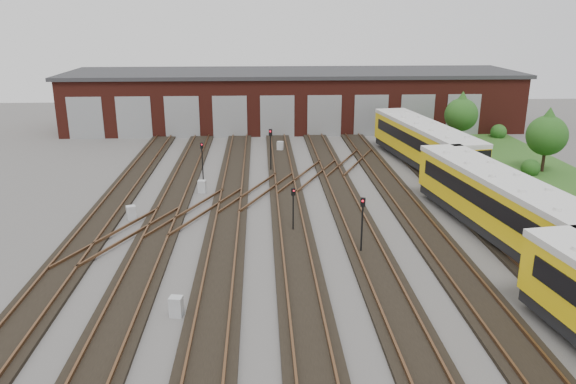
{
  "coord_description": "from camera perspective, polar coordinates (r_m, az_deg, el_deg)",
  "views": [
    {
      "loc": [
        -3.86,
        -24.96,
        12.54
      ],
      "look_at": [
        -2.18,
        8.14,
        2.0
      ],
      "focal_mm": 35.0,
      "sensor_mm": 36.0,
      "label": 1
    }
  ],
  "objects": [
    {
      "name": "track_network",
      "position": [
        28.65,
        4.84,
        -8.15
      ],
      "size": [
        30.4,
        70.0,
        0.33
      ],
      "color": "black",
      "rests_on": "ground"
    },
    {
      "name": "relay_cabinet_4",
      "position": [
        39.69,
        19.56,
        -0.98
      ],
      "size": [
        0.79,
        0.71,
        1.13
      ],
      "primitive_type": "cube",
      "rotation": [
        0.0,
        0.0,
        0.25
      ],
      "color": "#AFB2B5",
      "rests_on": "ground"
    },
    {
      "name": "signal_mast_0",
      "position": [
        44.39,
        -8.72,
        3.59
      ],
      "size": [
        0.25,
        0.24,
        3.01
      ],
      "rotation": [
        0.0,
        0.0,
        0.26
      ],
      "color": "black",
      "rests_on": "ground"
    },
    {
      "name": "tree_1",
      "position": [
        50.51,
        24.87,
        5.67
      ],
      "size": [
        3.27,
        3.27,
        5.42
      ],
      "color": "#311F16",
      "rests_on": "ground"
    },
    {
      "name": "signal_mast_2",
      "position": [
        46.24,
        -1.78,
        4.81
      ],
      "size": [
        0.3,
        0.28,
        3.58
      ],
      "rotation": [
        0.0,
        0.0,
        -0.18
      ],
      "color": "black",
      "rests_on": "ground"
    },
    {
      "name": "ground",
      "position": [
        28.2,
        5.33,
        -8.85
      ],
      "size": [
        120.0,
        120.0,
        0.0
      ],
      "primitive_type": "plane",
      "color": "#494744",
      "rests_on": "ground"
    },
    {
      "name": "signal_mast_3",
      "position": [
        33.26,
        0.53,
        -1.25
      ],
      "size": [
        0.25,
        0.24,
        2.77
      ],
      "rotation": [
        0.0,
        0.0,
        0.39
      ],
      "color": "black",
      "rests_on": "ground"
    },
    {
      "name": "relay_cabinet_0",
      "position": [
        37.05,
        -15.63,
        -2.06
      ],
      "size": [
        0.7,
        0.65,
        0.93
      ],
      "primitive_type": "cube",
      "rotation": [
        0.0,
        0.0,
        0.4
      ],
      "color": "#AFB2B5",
      "rests_on": "ground"
    },
    {
      "name": "tree_0",
      "position": [
        58.28,
        17.22,
        7.89
      ],
      "size": [
        3.25,
        3.25,
        5.38
      ],
      "color": "#311F16",
      "rests_on": "ground"
    },
    {
      "name": "relay_cabinet_3",
      "position": [
        53.63,
        -0.8,
        4.64
      ],
      "size": [
        0.67,
        0.59,
        0.97
      ],
      "primitive_type": "cube",
      "rotation": [
        0.0,
        0.0,
        -0.21
      ],
      "color": "#AFB2B5",
      "rests_on": "ground"
    },
    {
      "name": "metro_train",
      "position": [
        34.62,
        20.86,
        -1.14
      ],
      "size": [
        5.23,
        48.77,
        3.41
      ],
      "rotation": [
        0.0,
        0.0,
        0.14
      ],
      "color": "black",
      "rests_on": "ground"
    },
    {
      "name": "signal_mast_1",
      "position": [
        30.43,
        7.56,
        -2.69
      ],
      "size": [
        0.28,
        0.27,
        3.22
      ],
      "rotation": [
        0.0,
        0.0,
        -0.38
      ],
      "color": "black",
      "rests_on": "ground"
    },
    {
      "name": "maintenance_shed",
      "position": [
        65.71,
        0.49,
        9.47
      ],
      "size": [
        51.0,
        12.5,
        6.35
      ],
      "color": "#4F1B13",
      "rests_on": "ground"
    },
    {
      "name": "bush_1",
      "position": [
        49.82,
        23.44,
        2.48
      ],
      "size": [
        1.5,
        1.5,
        1.5
      ],
      "primitive_type": "sphere",
      "color": "#194714",
      "rests_on": "ground"
    },
    {
      "name": "relay_cabinet_1",
      "position": [
        41.56,
        -8.73,
        0.55
      ],
      "size": [
        0.6,
        0.51,
        0.94
      ],
      "primitive_type": "cube",
      "rotation": [
        0.0,
        0.0,
        -0.08
      ],
      "color": "#AFB2B5",
      "rests_on": "ground"
    },
    {
      "name": "bush_2",
      "position": [
        63.8,
        20.63,
        5.94
      ],
      "size": [
        1.67,
        1.67,
        1.67
      ],
      "primitive_type": "sphere",
      "color": "#194714",
      "rests_on": "ground"
    },
    {
      "name": "relay_cabinet_2",
      "position": [
        25.22,
        -11.28,
        -11.35
      ],
      "size": [
        0.63,
        0.55,
        0.92
      ],
      "primitive_type": "cube",
      "rotation": [
        0.0,
        0.0,
        -0.18
      ],
      "color": "#AFB2B5",
      "rests_on": "ground"
    }
  ]
}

